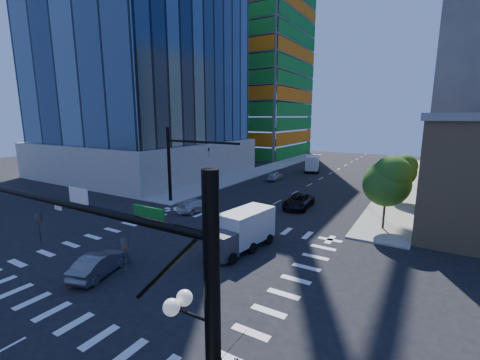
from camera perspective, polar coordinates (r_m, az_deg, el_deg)
The scene contains 15 objects.
ground at distance 25.39m, azimuth -10.81°, elevation -12.97°, with size 160.00×160.00×0.00m, color black.
road_markings at distance 25.39m, azimuth -10.81°, elevation -12.96°, with size 20.00×20.00×0.01m, color silver.
sidewalk_ne at distance 58.14m, azimuth 27.23°, elevation -0.25°, with size 5.00×60.00×0.15m, color gray.
sidewalk_nw at distance 64.52m, azimuth 4.57°, elevation 1.97°, with size 5.00×60.00×0.15m, color gray.
construction_building at distance 91.18m, azimuth 2.39°, elevation 20.13°, with size 25.16×34.50×70.60m.
signal_mast_se at distance 9.23m, azimuth -9.80°, elevation -23.85°, with size 10.51×2.48×9.00m.
signal_mast_nw at distance 38.75m, azimuth -10.92°, elevation 3.81°, with size 10.20×0.40×9.00m.
tree_south at distance 31.70m, azimuth 24.87°, elevation -0.09°, with size 4.16×4.16×6.82m.
tree_north at distance 43.60m, azimuth 26.93°, elevation 1.60°, with size 3.54×3.52×5.78m.
car_nb_far at distance 37.63m, azimuth 10.36°, elevation -3.69°, with size 2.61×5.66×1.57m, color black.
car_sb_near at distance 36.02m, azimuth -7.67°, elevation -4.43°, with size 1.93×4.76×1.38m, color silver.
car_sb_mid at distance 53.57m, azimuth 6.20°, elevation 0.78°, with size 1.74×4.33×1.48m, color #B4B7BC.
car_sb_cross at distance 23.80m, azimuth -23.69°, elevation -13.49°, with size 1.58×4.52×1.49m, color #57565C.
box_truck_near at distance 25.24m, azimuth -0.10°, elevation -9.60°, with size 3.24×6.10×3.05m.
box_truck_far at distance 63.05m, azimuth 12.74°, elevation 2.71°, with size 4.05×6.40×3.12m.
Camera 1 is at (15.65, -17.15, 10.27)m, focal length 24.00 mm.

